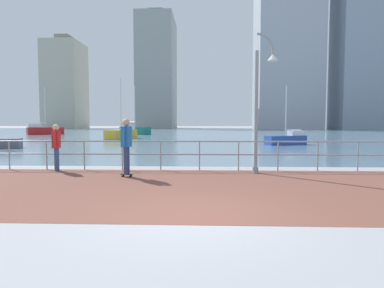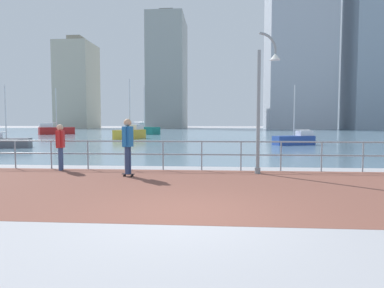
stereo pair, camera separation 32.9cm
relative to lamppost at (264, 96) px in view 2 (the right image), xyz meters
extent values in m
plane|color=#9E9EA3|center=(-2.09, 34.82, -2.59)|extent=(220.00, 220.00, 0.00)
cube|color=brown|center=(-2.09, -2.59, -2.59)|extent=(28.00, 6.33, 0.01)
cube|color=slate|center=(-2.09, 45.57, -2.59)|extent=(180.00, 88.00, 0.00)
cylinder|color=#8C99A3|center=(-9.09, 0.57, -2.07)|extent=(0.05, 0.05, 1.04)
cylinder|color=#8C99A3|center=(-7.69, 0.57, -2.07)|extent=(0.05, 0.05, 1.04)
cylinder|color=#8C99A3|center=(-6.29, 0.57, -2.07)|extent=(0.05, 0.05, 1.04)
cylinder|color=#8C99A3|center=(-4.89, 0.57, -2.07)|extent=(0.05, 0.05, 1.04)
cylinder|color=#8C99A3|center=(-3.49, 0.57, -2.07)|extent=(0.05, 0.05, 1.04)
cylinder|color=#8C99A3|center=(-2.09, 0.57, -2.07)|extent=(0.05, 0.05, 1.04)
cylinder|color=#8C99A3|center=(-0.69, 0.57, -2.07)|extent=(0.05, 0.05, 1.04)
cylinder|color=#8C99A3|center=(0.71, 0.57, -2.07)|extent=(0.05, 0.05, 1.04)
cylinder|color=#8C99A3|center=(2.11, 0.57, -2.07)|extent=(0.05, 0.05, 1.04)
cylinder|color=#8C99A3|center=(3.51, 0.57, -2.07)|extent=(0.05, 0.05, 1.04)
cylinder|color=#8C99A3|center=(-2.09, 0.57, -1.55)|extent=(25.20, 0.06, 0.06)
cylinder|color=#8C99A3|center=(-2.09, 0.57, -2.02)|extent=(25.20, 0.06, 0.06)
cylinder|color=gray|center=(-0.18, -0.03, -2.49)|extent=(0.19, 0.19, 0.20)
cylinder|color=gray|center=(-0.18, -0.03, -0.54)|extent=(0.12, 0.12, 4.10)
cylinder|color=gray|center=(-0.10, -0.01, 2.05)|extent=(0.19, 0.11, 0.11)
cylinder|color=gray|center=(0.05, 0.01, 2.00)|extent=(0.20, 0.11, 0.15)
cylinder|color=gray|center=(0.18, 0.03, 1.92)|extent=(0.20, 0.11, 0.18)
cylinder|color=gray|center=(0.28, 0.04, 1.80)|extent=(0.17, 0.11, 0.19)
cylinder|color=gray|center=(0.34, 0.05, 1.66)|extent=(0.14, 0.10, 0.19)
cylinder|color=gray|center=(0.36, 0.05, 1.50)|extent=(0.10, 0.10, 0.17)
cone|color=silver|center=(0.36, 0.05, 1.30)|extent=(0.36, 0.36, 0.22)
cylinder|color=black|center=(-4.23, -0.94, -2.56)|extent=(0.06, 0.04, 0.06)
cylinder|color=black|center=(-4.25, -1.02, -2.56)|extent=(0.06, 0.04, 0.06)
cylinder|color=black|center=(-4.49, -0.90, -2.56)|extent=(0.06, 0.04, 0.06)
cylinder|color=black|center=(-4.50, -0.98, -2.56)|extent=(0.06, 0.04, 0.06)
cube|color=black|center=(-4.37, -0.96, -2.51)|extent=(0.41, 0.17, 0.02)
cylinder|color=navy|center=(-4.35, -0.88, -2.07)|extent=(0.15, 0.15, 0.86)
cylinder|color=navy|center=(-4.38, -1.04, -2.07)|extent=(0.15, 0.15, 0.86)
cube|color=#236BB2|center=(-4.37, -0.96, -1.32)|extent=(0.29, 0.37, 0.64)
cylinder|color=#236BB2|center=(-4.33, -0.73, -1.30)|extent=(0.10, 0.10, 0.61)
cylinder|color=#236BB2|center=(-4.40, -1.19, -1.30)|extent=(0.10, 0.10, 0.61)
sphere|color=tan|center=(-4.37, -0.96, -0.88)|extent=(0.24, 0.24, 0.24)
cylinder|color=#384C7A|center=(-7.17, 0.30, -2.19)|extent=(0.16, 0.16, 0.82)
cylinder|color=#384C7A|center=(-7.14, 0.15, -2.19)|extent=(0.16, 0.16, 0.82)
cube|color=red|center=(-7.16, 0.22, -1.47)|extent=(0.31, 0.38, 0.61)
cylinder|color=red|center=(-7.21, 0.45, -1.46)|extent=(0.11, 0.11, 0.58)
cylinder|color=red|center=(-7.11, 0.00, -1.46)|extent=(0.11, 0.11, 0.58)
sphere|color=#DBAD89|center=(-7.16, 0.22, -1.05)|extent=(0.23, 0.23, 0.23)
cube|color=#284799|center=(4.38, 14.41, -2.25)|extent=(3.38, 2.20, 0.70)
cube|color=silver|center=(5.28, 14.79, -1.70)|extent=(1.35, 1.11, 0.39)
cylinder|color=silver|center=(4.38, 14.41, 0.04)|extent=(0.08, 0.08, 3.87)
cylinder|color=silver|center=(5.04, 14.69, -1.43)|extent=(1.37, 0.63, 0.06)
cube|color=#B21E1E|center=(-24.79, 35.00, -2.08)|extent=(4.69, 4.11, 1.03)
cube|color=silver|center=(-25.92, 34.12, -1.28)|extent=(2.00, 1.88, 0.57)
cylinder|color=silver|center=(-24.79, 35.00, 1.28)|extent=(0.11, 0.11, 5.70)
cylinder|color=silver|center=(-25.62, 34.36, -0.88)|extent=(1.76, 1.39, 0.09)
cube|color=#197266|center=(-12.03, 36.04, -2.06)|extent=(4.98, 4.10, 1.07)
cube|color=silver|center=(-13.26, 36.89, -1.23)|extent=(2.09, 1.91, 0.59)
cylinder|color=silver|center=(-12.03, 36.04, 1.44)|extent=(0.12, 0.12, 5.93)
cylinder|color=silver|center=(-12.93, 36.67, -0.81)|extent=(1.90, 1.35, 0.09)
cube|color=gold|center=(-10.64, 22.79, -2.12)|extent=(2.58, 4.65, 0.95)
cube|color=silver|center=(-10.26, 24.07, -1.38)|extent=(1.38, 1.81, 0.53)
cylinder|color=silver|center=(-10.64, 22.79, 1.00)|extent=(0.11, 0.11, 5.28)
cylinder|color=silver|center=(-10.36, 23.73, -1.01)|extent=(0.65, 1.94, 0.08)
cube|color=#595960|center=(-15.79, 10.07, -2.27)|extent=(3.16, 1.59, 0.65)
cylinder|color=silver|center=(-15.79, 10.07, -0.14)|extent=(0.07, 0.07, 3.61)
cube|color=#8493A3|center=(39.98, 78.10, 19.02)|extent=(16.93, 17.90, 43.22)
cube|color=#939993|center=(-16.26, 88.44, 13.85)|extent=(10.51, 17.34, 32.88)
cube|color=slate|center=(-16.26, 88.44, 31.29)|extent=(4.20, 6.94, 2.00)
cube|color=#B2AD99|center=(-43.30, 85.24, 10.01)|extent=(10.06, 11.70, 25.21)
cube|color=gray|center=(-43.30, 85.24, 23.62)|extent=(4.02, 4.68, 2.00)
cube|color=#A3A8B2|center=(19.78, 76.70, 20.83)|extent=(16.17, 12.30, 46.85)
camera|label=1|loc=(-1.91, -11.10, -0.88)|focal=30.54mm
camera|label=2|loc=(-1.59, -11.08, -0.88)|focal=30.54mm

